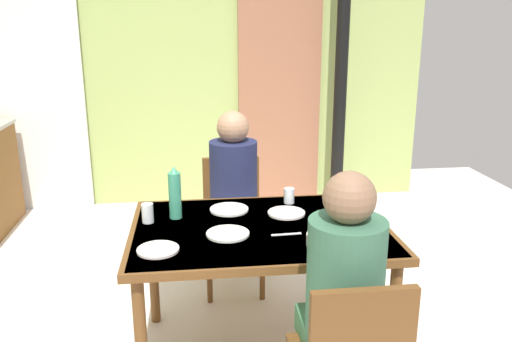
% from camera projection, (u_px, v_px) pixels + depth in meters
% --- Properties ---
extents(wall_back, '(4.59, 0.10, 2.50)m').
position_uv_depth(wall_back, '(188.00, 75.00, 5.02)').
color(wall_back, '#9EB363').
rests_on(wall_back, ground_plane).
extents(door_wooden, '(0.80, 0.05, 2.00)m').
position_uv_depth(door_wooden, '(279.00, 101.00, 5.11)').
color(door_wooden, '#975E44').
rests_on(door_wooden, ground_plane).
extents(stove_pipe_column, '(0.12, 0.12, 2.50)m').
position_uv_depth(stove_pipe_column, '(341.00, 77.00, 4.85)').
color(stove_pipe_column, black).
rests_on(stove_pipe_column, ground_plane).
extents(curtain_panel, '(0.90, 0.03, 2.10)m').
position_uv_depth(curtain_panel, '(35.00, 100.00, 4.81)').
color(curtain_panel, white).
rests_on(curtain_panel, ground_plane).
extents(dining_table, '(1.30, 0.93, 0.74)m').
position_uv_depth(dining_table, '(260.00, 240.00, 2.68)').
color(dining_table, brown).
rests_on(dining_table, ground_plane).
extents(chair_far_diner, '(0.40, 0.40, 0.87)m').
position_uv_depth(chair_far_diner, '(233.00, 215.00, 3.50)').
color(chair_far_diner, brown).
rests_on(chair_far_diner, ground_plane).
extents(person_near_diner, '(0.30, 0.37, 0.77)m').
position_uv_depth(person_near_diner, '(344.00, 279.00, 2.03)').
color(person_near_diner, '#386E46').
rests_on(person_near_diner, ground_plane).
extents(person_far_diner, '(0.30, 0.37, 0.77)m').
position_uv_depth(person_far_diner, '(234.00, 181.00, 3.29)').
color(person_far_diner, '#19263E').
rests_on(person_far_diner, ground_plane).
extents(water_bottle_green_near, '(0.07, 0.07, 0.28)m').
position_uv_depth(water_bottle_green_near, '(175.00, 194.00, 2.74)').
color(water_bottle_green_near, '#399371').
rests_on(water_bottle_green_near, dining_table).
extents(serving_bowl_center, '(0.17, 0.17, 0.05)m').
position_uv_depth(serving_bowl_center, '(325.00, 240.00, 2.43)').
color(serving_bowl_center, '#EFDCC8').
rests_on(serving_bowl_center, dining_table).
extents(dinner_plate_near_left, '(0.20, 0.20, 0.01)m').
position_uv_depth(dinner_plate_near_left, '(286.00, 213.00, 2.83)').
color(dinner_plate_near_left, white).
rests_on(dinner_plate_near_left, dining_table).
extents(dinner_plate_near_right, '(0.19, 0.19, 0.01)m').
position_uv_depth(dinner_plate_near_right, '(158.00, 250.00, 2.37)').
color(dinner_plate_near_right, white).
rests_on(dinner_plate_near_right, dining_table).
extents(dinner_plate_far_center, '(0.21, 0.21, 0.01)m').
position_uv_depth(dinner_plate_far_center, '(228.00, 234.00, 2.55)').
color(dinner_plate_far_center, white).
rests_on(dinner_plate_far_center, dining_table).
extents(dinner_plate_far_side, '(0.21, 0.21, 0.01)m').
position_uv_depth(dinner_plate_far_side, '(229.00, 209.00, 2.88)').
color(dinner_plate_far_side, white).
rests_on(dinner_plate_far_side, dining_table).
extents(drinking_glass_by_near_diner, '(0.06, 0.06, 0.09)m').
position_uv_depth(drinking_glass_by_near_diner, '(289.00, 196.00, 2.99)').
color(drinking_glass_by_near_diner, silver).
rests_on(drinking_glass_by_near_diner, dining_table).
extents(drinking_glass_by_far_diner, '(0.06, 0.06, 0.10)m').
position_uv_depth(drinking_glass_by_far_diner, '(148.00, 213.00, 2.70)').
color(drinking_glass_by_far_diner, silver).
rests_on(drinking_glass_by_far_diner, dining_table).
extents(cutlery_knife_near, '(0.06, 0.15, 0.00)m').
position_uv_depth(cutlery_knife_near, '(368.00, 242.00, 2.47)').
color(cutlery_knife_near, silver).
rests_on(cutlery_knife_near, dining_table).
extents(cutlery_fork_near, '(0.15, 0.02, 0.00)m').
position_uv_depth(cutlery_fork_near, '(286.00, 234.00, 2.55)').
color(cutlery_fork_near, silver).
rests_on(cutlery_fork_near, dining_table).
extents(cutlery_knife_far, '(0.06, 0.15, 0.00)m').
position_uv_depth(cutlery_knife_far, '(343.00, 229.00, 2.62)').
color(cutlery_knife_far, silver).
rests_on(cutlery_knife_far, dining_table).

